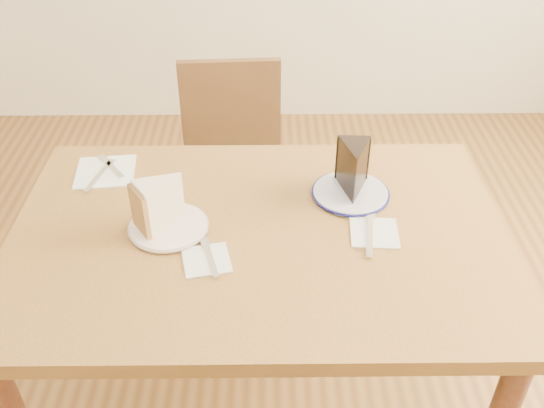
# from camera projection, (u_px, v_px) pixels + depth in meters

# --- Properties ---
(table) EXTENTS (1.20, 0.80, 0.75)m
(table) POSITION_uv_depth(u_px,v_px,m) (259.00, 261.00, 1.52)
(table) COLOR #523616
(table) RESTS_ON ground
(chair_far) EXTENTS (0.44, 0.44, 0.84)m
(chair_far) POSITION_uv_depth(u_px,v_px,m) (233.00, 174.00, 2.16)
(chair_far) COLOR #311D0E
(chair_far) RESTS_ON ground
(plate_cream) EXTENTS (0.18, 0.18, 0.01)m
(plate_cream) POSITION_uv_depth(u_px,v_px,m) (169.00, 227.00, 1.46)
(plate_cream) COLOR white
(plate_cream) RESTS_ON table
(plate_navy) EXTENTS (0.19, 0.19, 0.01)m
(plate_navy) POSITION_uv_depth(u_px,v_px,m) (350.00, 193.00, 1.57)
(plate_navy) COLOR silver
(plate_navy) RESTS_ON table
(carrot_cake) EXTENTS (0.14, 0.13, 0.11)m
(carrot_cake) POSITION_uv_depth(u_px,v_px,m) (163.00, 203.00, 1.43)
(carrot_cake) COLOR beige
(carrot_cake) RESTS_ON plate_cream
(chocolate_cake) EXTENTS (0.09, 0.12, 0.12)m
(chocolate_cake) POSITION_uv_depth(u_px,v_px,m) (354.00, 172.00, 1.54)
(chocolate_cake) COLOR black
(chocolate_cake) RESTS_ON plate_navy
(napkin_cream) EXTENTS (0.12, 0.12, 0.00)m
(napkin_cream) POSITION_uv_depth(u_px,v_px,m) (206.00, 260.00, 1.37)
(napkin_cream) COLOR white
(napkin_cream) RESTS_ON table
(napkin_navy) EXTENTS (0.12, 0.12, 0.00)m
(napkin_navy) POSITION_uv_depth(u_px,v_px,m) (374.00, 233.00, 1.45)
(napkin_navy) COLOR white
(napkin_navy) RESTS_ON table
(napkin_spare) EXTENTS (0.17, 0.17, 0.00)m
(napkin_spare) POSITION_uv_depth(u_px,v_px,m) (105.00, 172.00, 1.66)
(napkin_spare) COLOR white
(napkin_spare) RESTS_ON table
(fork_cream) EXTENTS (0.05, 0.14, 0.00)m
(fork_cream) POSITION_uv_depth(u_px,v_px,m) (210.00, 257.00, 1.37)
(fork_cream) COLOR white
(fork_cream) RESTS_ON napkin_cream
(knife_navy) EXTENTS (0.04, 0.17, 0.00)m
(knife_navy) POSITION_uv_depth(u_px,v_px,m) (370.00, 234.00, 1.44)
(knife_navy) COLOR silver
(knife_navy) RESTS_ON napkin_navy
(fork_spare) EXTENTS (0.10, 0.12, 0.00)m
(fork_spare) POSITION_uv_depth(u_px,v_px,m) (111.00, 166.00, 1.68)
(fork_spare) COLOR silver
(fork_spare) RESTS_ON napkin_spare
(knife_spare) EXTENTS (0.05, 0.16, 0.00)m
(knife_spare) POSITION_uv_depth(u_px,v_px,m) (99.00, 176.00, 1.64)
(knife_spare) COLOR silver
(knife_spare) RESTS_ON napkin_spare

